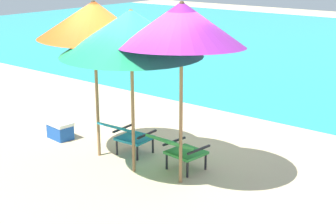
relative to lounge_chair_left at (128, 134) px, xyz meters
The scene contains 7 objects.
ground_plane 4.30m from the lounge_chair_left, 83.95° to the left, with size 40.00×40.00×0.00m, color #CCB78E.
lounge_chair_left is the anchor object (origin of this frame).
lounge_chair_right 1.04m from the lounge_chair_left, ahead, with size 0.62×0.92×0.68m.
beach_umbrella_left 1.90m from the lounge_chair_left, 148.77° to the right, with size 2.41×2.42×2.60m.
beach_umbrella_center 1.85m from the lounge_chair_left, 38.79° to the right, with size 2.92×2.92×2.49m.
beach_umbrella_right 2.32m from the lounge_chair_left, 11.05° to the right, with size 2.51×2.51×2.69m.
cooler_box 1.60m from the lounge_chair_left, behind, with size 0.50×0.37×0.32m.
Camera 1 is at (5.05, -6.06, 3.23)m, focal length 54.96 mm.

